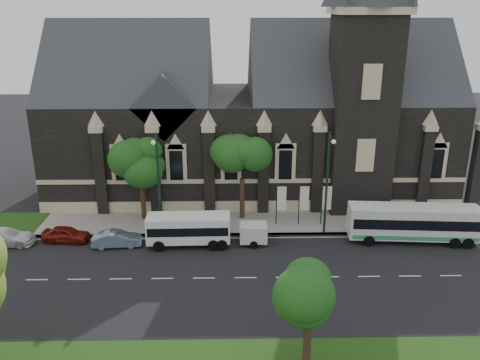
{
  "coord_description": "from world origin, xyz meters",
  "views": [
    {
      "loc": [
        2.0,
        -31.4,
        18.56
      ],
      "look_at": [
        2.72,
        6.0,
        5.39
      ],
      "focal_mm": 37.05,
      "sensor_mm": 36.0,
      "label": 1
    }
  ],
  "objects_px": {
    "tree_park_east": "(313,292)",
    "street_lamp_mid": "(158,179)",
    "tree_walk_left": "(143,159)",
    "banner_flag_left": "(280,201)",
    "car_far_white": "(5,237)",
    "box_trailer": "(253,233)",
    "banner_flag_center": "(302,201)",
    "street_lamp_near": "(328,178)",
    "car_far_red": "(66,234)",
    "tour_coach": "(413,223)",
    "banner_flag_right": "(325,200)",
    "sedan": "(117,239)",
    "tree_walk_right": "(245,158)",
    "shuttle_bus": "(189,228)"
  },
  "relations": [
    {
      "from": "street_lamp_mid",
      "to": "car_far_white",
      "type": "bearing_deg",
      "value": -173.56
    },
    {
      "from": "banner_flag_center",
      "to": "tour_coach",
      "type": "xyz_separation_m",
      "value": [
        8.76,
        -3.33,
        -0.69
      ]
    },
    {
      "from": "tree_walk_right",
      "to": "tour_coach",
      "type": "distance_m",
      "value": 15.29
    },
    {
      "from": "banner_flag_right",
      "to": "shuttle_bus",
      "type": "relative_size",
      "value": 0.59
    },
    {
      "from": "box_trailer",
      "to": "sedan",
      "type": "distance_m",
      "value": 11.15
    },
    {
      "from": "tree_park_east",
      "to": "car_far_white",
      "type": "relative_size",
      "value": 1.32
    },
    {
      "from": "banner_flag_right",
      "to": "tree_walk_right",
      "type": "bearing_deg",
      "value": 166.4
    },
    {
      "from": "banner_flag_left",
      "to": "car_far_red",
      "type": "bearing_deg",
      "value": -171.02
    },
    {
      "from": "banner_flag_right",
      "to": "sedan",
      "type": "height_order",
      "value": "banner_flag_right"
    },
    {
      "from": "street_lamp_mid",
      "to": "sedan",
      "type": "bearing_deg",
      "value": -150.26
    },
    {
      "from": "tree_walk_left",
      "to": "car_far_white",
      "type": "height_order",
      "value": "tree_walk_left"
    },
    {
      "from": "box_trailer",
      "to": "car_far_red",
      "type": "xyz_separation_m",
      "value": [
        -15.57,
        0.69,
        -0.31
      ]
    },
    {
      "from": "tree_park_east",
      "to": "street_lamp_mid",
      "type": "relative_size",
      "value": 0.7
    },
    {
      "from": "street_lamp_near",
      "to": "tour_coach",
      "type": "bearing_deg",
      "value": -11.39
    },
    {
      "from": "sedan",
      "to": "car_far_white",
      "type": "bearing_deg",
      "value": 81.52
    },
    {
      "from": "banner_flag_right",
      "to": "tour_coach",
      "type": "distance_m",
      "value": 7.56
    },
    {
      "from": "tree_park_east",
      "to": "street_lamp_mid",
      "type": "xyz_separation_m",
      "value": [
        -10.18,
        16.42,
        0.49
      ]
    },
    {
      "from": "street_lamp_mid",
      "to": "banner_flag_right",
      "type": "relative_size",
      "value": 2.25
    },
    {
      "from": "tree_park_east",
      "to": "banner_flag_center",
      "type": "relative_size",
      "value": 1.57
    },
    {
      "from": "tour_coach",
      "to": "box_trailer",
      "type": "height_order",
      "value": "tour_coach"
    },
    {
      "from": "tree_park_east",
      "to": "tree_walk_left",
      "type": "bearing_deg",
      "value": 120.87
    },
    {
      "from": "sedan",
      "to": "car_far_white",
      "type": "height_order",
      "value": "car_far_white"
    },
    {
      "from": "tree_walk_right",
      "to": "car_far_white",
      "type": "bearing_deg",
      "value": -165.72
    },
    {
      "from": "tree_park_east",
      "to": "tree_walk_left",
      "type": "xyz_separation_m",
      "value": [
        -11.97,
        20.03,
        1.12
      ]
    },
    {
      "from": "street_lamp_mid",
      "to": "car_far_red",
      "type": "relative_size",
      "value": 2.31
    },
    {
      "from": "street_lamp_near",
      "to": "car_far_white",
      "type": "relative_size",
      "value": 1.89
    },
    {
      "from": "street_lamp_mid",
      "to": "banner_flag_left",
      "type": "xyz_separation_m",
      "value": [
        10.29,
        1.91,
        -2.73
      ]
    },
    {
      "from": "street_lamp_near",
      "to": "tree_walk_left",
      "type": "bearing_deg",
      "value": 167.13
    },
    {
      "from": "street_lamp_mid",
      "to": "box_trailer",
      "type": "xyz_separation_m",
      "value": [
        7.82,
        -1.63,
        -4.13
      ]
    },
    {
      "from": "shuttle_bus",
      "to": "box_trailer",
      "type": "relative_size",
      "value": 2.1
    },
    {
      "from": "tree_walk_left",
      "to": "tree_park_east",
      "type": "bearing_deg",
      "value": -59.13
    },
    {
      "from": "street_lamp_mid",
      "to": "sedan",
      "type": "height_order",
      "value": "street_lamp_mid"
    },
    {
      "from": "tree_walk_left",
      "to": "banner_flag_right",
      "type": "relative_size",
      "value": 1.91
    },
    {
      "from": "banner_flag_left",
      "to": "car_far_red",
      "type": "relative_size",
      "value": 1.03
    },
    {
      "from": "street_lamp_near",
      "to": "car_far_red",
      "type": "bearing_deg",
      "value": -177.52
    },
    {
      "from": "tree_park_east",
      "to": "car_far_white",
      "type": "xyz_separation_m",
      "value": [
        -22.75,
        15.0,
        -3.93
      ]
    },
    {
      "from": "tree_walk_left",
      "to": "banner_flag_right",
      "type": "xyz_separation_m",
      "value": [
        16.08,
        -1.7,
        -3.35
      ]
    },
    {
      "from": "banner_flag_left",
      "to": "tour_coach",
      "type": "relative_size",
      "value": 0.37
    },
    {
      "from": "car_far_white",
      "to": "tree_park_east",
      "type": "bearing_deg",
      "value": -123.01
    },
    {
      "from": "banner_flag_left",
      "to": "car_far_white",
      "type": "xyz_separation_m",
      "value": [
        -22.87,
        -3.33,
        -1.69
      ]
    },
    {
      "from": "banner_flag_center",
      "to": "banner_flag_right",
      "type": "distance_m",
      "value": 2.0
    },
    {
      "from": "shuttle_bus",
      "to": "tree_walk_left",
      "type": "bearing_deg",
      "value": 127.69
    },
    {
      "from": "street_lamp_mid",
      "to": "banner_flag_left",
      "type": "relative_size",
      "value": 2.25
    },
    {
      "from": "banner_flag_left",
      "to": "box_trailer",
      "type": "height_order",
      "value": "banner_flag_left"
    },
    {
      "from": "car_far_red",
      "to": "car_far_white",
      "type": "distance_m",
      "value": 4.85
    },
    {
      "from": "street_lamp_mid",
      "to": "banner_flag_right",
      "type": "height_order",
      "value": "street_lamp_mid"
    },
    {
      "from": "car_far_white",
      "to": "tour_coach",
      "type": "bearing_deg",
      "value": -89.62
    },
    {
      "from": "banner_flag_right",
      "to": "tour_coach",
      "type": "bearing_deg",
      "value": -26.21
    },
    {
      "from": "banner_flag_left",
      "to": "banner_flag_center",
      "type": "bearing_deg",
      "value": 0.0
    },
    {
      "from": "tree_walk_left",
      "to": "shuttle_bus",
      "type": "distance_m",
      "value": 8.09
    }
  ]
}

